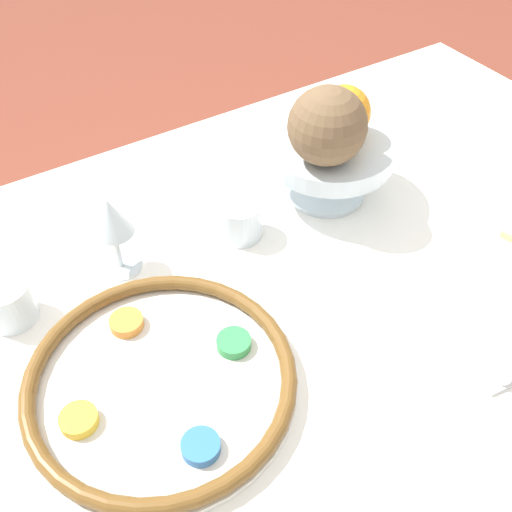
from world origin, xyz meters
The scene contains 9 objects.
ground_plane centered at (0.00, 0.00, 0.00)m, with size 8.00×8.00×0.00m, color brown.
dining_table centered at (0.00, 0.00, 0.37)m, with size 1.41×0.94×0.73m.
seder_plate centered at (-0.26, -0.03, 0.75)m, with size 0.33×0.33×0.03m.
wine_glass centered at (-0.22, 0.18, 0.83)m, with size 0.06×0.06×0.13m.
fruit_stand centered at (0.14, 0.16, 0.81)m, with size 0.21×0.21×0.10m.
orange_fruit centered at (0.16, 0.17, 0.88)m, with size 0.08×0.08×0.08m.
coconut centered at (0.10, 0.13, 0.89)m, with size 0.12×0.12×0.12m.
cup_near centered at (-0.38, 0.17, 0.76)m, with size 0.07×0.07×0.06m.
cup_far centered at (-0.03, 0.15, 0.76)m, with size 0.07×0.07×0.06m.
Camera 1 is at (-0.37, -0.44, 1.37)m, focal length 42.00 mm.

